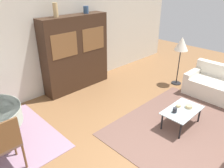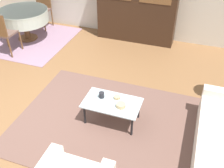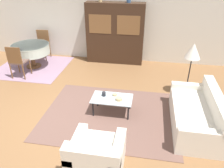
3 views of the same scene
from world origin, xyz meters
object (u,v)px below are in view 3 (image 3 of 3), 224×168
at_px(floor_lamp, 193,53).
at_px(bowl_small, 115,95).
at_px(armchair, 97,157).
at_px(dining_chair_far, 42,43).
at_px(display_cabinet, 115,34).
at_px(cup, 104,94).
at_px(bowl, 119,99).
at_px(couch, 198,115).
at_px(dining_chair_near, 17,60).
at_px(dining_table, 31,49).
at_px(coffee_table, 112,100).

bearing_deg(floor_lamp, bowl_small, -149.35).
relative_size(armchair, dining_chair_far, 0.88).
distance_m(display_cabinet, cup, 3.00).
xyz_separation_m(armchair, bowl, (0.13, 1.57, 0.13)).
bearing_deg(couch, armchair, 129.16).
height_order(dining_chair_near, bowl, dining_chair_near).
xyz_separation_m(bowl, bowl_small, (-0.12, 0.17, -0.01)).
xyz_separation_m(couch, dining_table, (-4.85, 2.27, 0.32)).
bearing_deg(couch, bowl, 86.02).
bearing_deg(dining_chair_far, dining_chair_near, 90.00).
bearing_deg(bowl_small, display_cabinet, 99.12).
distance_m(couch, dining_chair_near, 5.07).
height_order(dining_chair_near, floor_lamp, floor_lamp).
height_order(couch, cup, couch).
xyz_separation_m(armchair, floor_lamp, (1.74, 2.77, 0.86)).
distance_m(dining_chair_near, floor_lamp, 4.83).
relative_size(couch, dining_chair_far, 1.85).
distance_m(armchair, floor_lamp, 3.38).
xyz_separation_m(couch, armchair, (-1.79, -1.46, 0.00)).
distance_m(dining_table, cup, 3.49).
height_order(coffee_table, floor_lamp, floor_lamp).
height_order(dining_chair_far, cup, dining_chair_far).
distance_m(dining_table, dining_chair_near, 0.82).
bearing_deg(dining_chair_far, bowl_small, 137.62).
bearing_deg(bowl_small, floor_lamp, 30.65).
relative_size(coffee_table, dining_chair_near, 0.92).
height_order(display_cabinet, bowl_small, display_cabinet).
bearing_deg(dining_chair_far, coffee_table, 136.02).
xyz_separation_m(couch, bowl, (-1.66, 0.12, 0.13)).
bearing_deg(cup, dining_chair_far, 134.71).
xyz_separation_m(display_cabinet, bowl, (0.58, -3.06, -0.57)).
height_order(dining_table, floor_lamp, floor_lamp).
distance_m(couch, bowl_small, 1.80).
height_order(display_cabinet, bowl, display_cabinet).
height_order(floor_lamp, bowl_small, floor_lamp).
bearing_deg(cup, couch, -6.57).
xyz_separation_m(couch, display_cabinet, (-2.24, 3.18, 0.71)).
distance_m(display_cabinet, floor_lamp, 2.88).
xyz_separation_m(armchair, cup, (-0.23, 1.69, 0.15)).
distance_m(dining_table, dining_chair_far, 0.82).
relative_size(couch, bowl_small, 17.67).
xyz_separation_m(coffee_table, dining_table, (-3.02, 2.10, 0.26)).
distance_m(coffee_table, dining_chair_near, 3.29).
xyz_separation_m(couch, cup, (-2.02, 0.23, 0.15)).
height_order(couch, floor_lamp, floor_lamp).
bearing_deg(display_cabinet, bowl, -79.25).
distance_m(couch, dining_chair_far, 5.75).
relative_size(dining_table, bowl_small, 11.58).
height_order(couch, dining_table, couch).
bearing_deg(bowl, coffee_table, 161.83).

